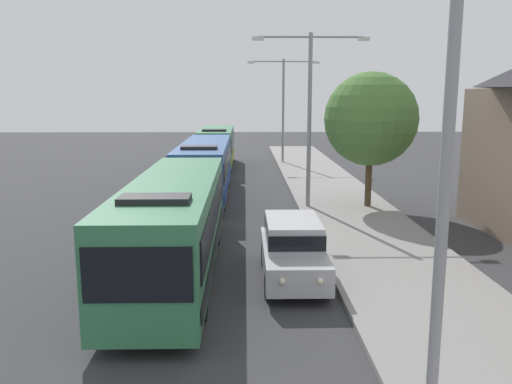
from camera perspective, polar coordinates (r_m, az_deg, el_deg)
The scene contains 8 objects.
bus_lead at distance 16.97m, azimuth -8.73°, elevation -3.22°, with size 2.58×11.87×3.21m.
bus_second_in_line at distance 29.81m, azimuth -5.50°, elevation 2.71°, with size 2.58×12.26×3.21m.
bus_middle at distance 42.20m, azimuth -4.25°, elevation 4.98°, with size 2.58×10.44×3.21m.
white_suv at distance 16.44m, azimuth 4.00°, elevation -5.93°, with size 1.86×4.78×1.90m.
streetlamp_near at distance 8.82m, azimuth 19.97°, elevation 5.28°, with size 5.75×0.28×7.81m.
streetlamp_mid at distance 26.24m, azimuth 5.81°, elevation 9.54°, with size 5.62×0.28×8.44m.
streetlamp_far at distance 44.01m, azimuth 2.96°, elevation 9.89°, with size 5.85×0.28×8.39m.
roadside_tree at distance 26.81m, azimuth 12.27°, elevation 7.68°, with size 4.61×4.61×6.65m.
Camera 1 is at (0.92, -2.84, 5.65)m, focal length 37.11 mm.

